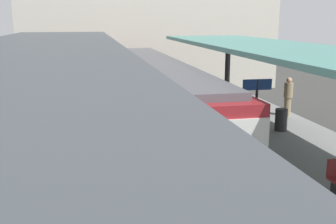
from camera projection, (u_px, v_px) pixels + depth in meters
ground_plane at (189, 200)px, 11.16m from camera, size 80.00×80.00×0.00m
platform_left at (47, 195)px, 10.32m from camera, size 4.40×28.00×1.00m
platform_right at (313, 173)px, 11.77m from camera, size 4.40×28.00×1.00m
track_ballast at (189, 197)px, 11.14m from camera, size 3.20×28.00×0.20m
rail_near_side at (163, 193)px, 10.96m from camera, size 0.08×28.00×0.14m
rail_far_side at (213, 189)px, 11.24m from camera, size 0.08×28.00×0.14m
commuter_train at (153, 99)px, 16.49m from camera, size 2.78×16.01×3.10m
canopy_left at (42, 48)px, 10.82m from camera, size 4.18×21.00×3.30m
canopy_right at (298, 52)px, 12.33m from camera, size 4.18×21.00×3.06m
platform_sign at (257, 99)px, 11.93m from camera, size 0.90×0.08×2.21m
litter_bin at (281, 120)px, 14.41m from camera, size 0.44×0.44×0.80m
passenger_mid_platform at (288, 96)px, 16.49m from camera, size 0.36×0.36×1.62m
station_building_backdrop at (148, 12)px, 29.38m from camera, size 18.00×6.00×11.00m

